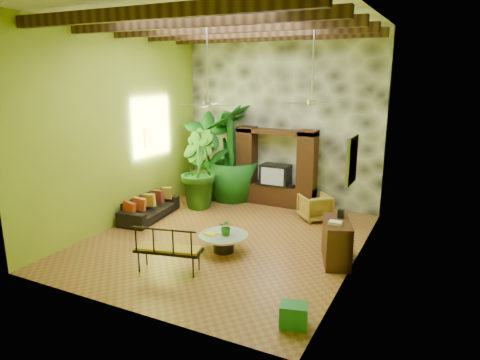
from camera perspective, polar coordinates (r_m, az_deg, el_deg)
The scene contains 23 objects.
ground at distance 10.29m, azimuth -1.86°, elevation -7.90°, with size 7.00×7.00×0.00m, color brown.
ceiling at distance 9.61m, azimuth -2.12°, elevation 20.93°, with size 6.00×7.00×0.02m, color silver.
back_wall at distance 12.80m, azimuth 5.56°, elevation 7.96°, with size 6.00×0.02×5.00m, color #91A826.
left_wall at distance 11.37m, azimuth -15.50°, elevation 6.75°, with size 0.02×7.00×5.00m, color #91A826.
right_wall at distance 8.64m, azimuth 15.86°, elevation 4.55°, with size 0.02×7.00×5.00m, color #91A826.
stone_accent_wall at distance 12.75m, azimuth 5.46°, elevation 7.93°, with size 5.98×0.10×4.98m, color #33353A.
ceiling_beams at distance 9.59m, azimuth -2.10°, elevation 19.63°, with size 5.95×5.36×0.22m.
entertainment_center at distance 12.72m, azimuth 4.81°, elevation 0.92°, with size 2.40×0.55×2.30m.
ceiling_fan_front at distance 9.31m, azimuth -4.33°, elevation 11.28°, with size 1.28×1.28×1.86m.
ceiling_fan_back at distance 10.05m, azimuth 9.56°, elevation 11.33°, with size 1.28×1.28×1.86m.
wall_art_mask at distance 12.15m, azimuth -12.10°, elevation 5.48°, with size 0.06×0.32×0.55m, color gold.
wall_art_painting at distance 8.10m, azimuth 14.68°, elevation 2.58°, with size 0.06×0.70×0.90m, color teal.
sofa at distance 11.92m, azimuth -11.97°, elevation -3.60°, with size 2.01×0.79×0.59m, color black.
wicker_armchair at distance 11.68m, azimuth 9.98°, elevation -3.60°, with size 0.74×0.76×0.70m, color brown.
tall_plant_a at distance 13.15m, azimuth -4.35°, elevation 3.11°, with size 1.43×0.97×2.72m, color #17591B.
tall_plant_b at distance 12.50m, azimuth -5.76°, elevation 1.48°, with size 1.25×1.01×2.28m, color #205817.
tall_plant_c at distance 13.10m, azimuth -1.10°, elevation 3.68°, with size 1.66×1.66×2.97m, color #1A631B.
coffee_table at distance 9.54m, azimuth -2.20°, elevation -8.06°, with size 1.09×1.09×0.40m.
centerpiece_plant at distance 9.39m, azimuth -1.82°, elevation -6.29°, with size 0.33×0.29×0.37m, color #27671B.
yellow_tray at distance 9.50m, azimuth -3.97°, elevation -7.17°, with size 0.27×0.19×0.03m, color gold.
iron_bench at distance 8.57m, azimuth -9.83°, elevation -8.79°, with size 1.40×0.79×0.57m.
side_console at distance 9.18m, azimuth 12.74°, elevation -8.03°, with size 0.51×1.13×0.90m, color black.
green_bin at distance 7.03m, azimuth 7.17°, elevation -17.45°, with size 0.43×0.32×0.37m, color #1E7132.
Camera 1 is at (4.55, -8.39, 3.85)m, focal length 32.00 mm.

